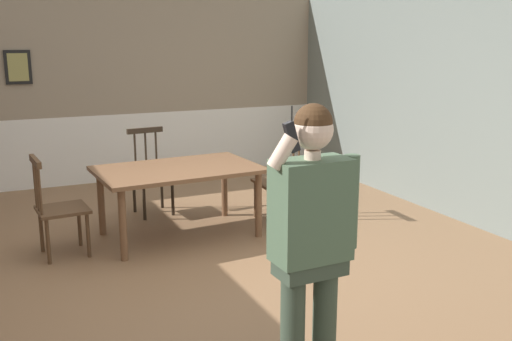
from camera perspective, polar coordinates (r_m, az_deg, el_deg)
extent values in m
plane|color=#846042|center=(5.26, -4.34, -9.47)|extent=(8.04, 8.04, 0.00)
cube|color=gray|center=(8.40, -13.48, 11.14)|extent=(6.10, 0.12, 1.68)
cube|color=white|center=(8.54, -13.03, 2.30)|extent=(6.10, 0.14, 0.95)
cube|color=white|center=(8.44, -13.15, 5.43)|extent=(6.10, 0.05, 0.06)
cube|color=black|center=(8.17, -22.35, 9.37)|extent=(0.32, 0.03, 0.43)
cube|color=#999352|center=(8.15, -22.34, 9.37)|extent=(0.24, 0.01, 0.35)
cube|color=slate|center=(6.61, 21.23, 6.10)|extent=(0.12, 7.31, 2.63)
cube|color=brown|center=(5.92, -7.64, 0.10)|extent=(1.66, 1.11, 0.04)
cylinder|color=brown|center=(5.43, -12.95, -5.24)|extent=(0.07, 0.07, 0.68)
cylinder|color=brown|center=(5.92, 0.25, -3.37)|extent=(0.07, 0.07, 0.68)
cylinder|color=brown|center=(6.20, -14.97, -3.08)|extent=(0.07, 0.07, 0.68)
cylinder|color=brown|center=(6.63, -3.12, -1.60)|extent=(0.07, 0.07, 0.68)
cube|color=#513823|center=(6.46, 2.04, -1.16)|extent=(0.46, 0.46, 0.03)
cube|color=#513823|center=(6.43, 3.74, 3.91)|extent=(0.06, 0.45, 0.06)
cylinder|color=#513823|center=(6.36, 4.24, 1.41)|extent=(0.02, 0.02, 0.58)
cylinder|color=#513823|center=(6.48, 3.70, 1.63)|extent=(0.02, 0.02, 0.58)
cylinder|color=#513823|center=(6.60, 3.18, 1.85)|extent=(0.02, 0.02, 0.58)
cylinder|color=#513823|center=(6.29, 1.22, -3.66)|extent=(0.04, 0.04, 0.42)
cylinder|color=#513823|center=(6.60, -0.05, -2.84)|extent=(0.04, 0.04, 0.42)
cylinder|color=#513823|center=(6.44, 4.15, -3.29)|extent=(0.04, 0.04, 0.42)
cylinder|color=#513823|center=(6.75, 2.77, -2.51)|extent=(0.04, 0.04, 0.42)
cube|color=#2D2319|center=(6.77, -10.13, -0.67)|extent=(0.47, 0.47, 0.03)
cube|color=#2D2319|center=(6.85, -10.87, 3.90)|extent=(0.43, 0.08, 0.06)
cylinder|color=#2D2319|center=(6.93, -9.79, 2.05)|extent=(0.02, 0.02, 0.54)
cylinder|color=#2D2319|center=(6.89, -10.78, 1.95)|extent=(0.02, 0.02, 0.54)
cylinder|color=#2D2319|center=(6.85, -11.79, 1.84)|extent=(0.02, 0.02, 0.54)
cylinder|color=#2D2319|center=(6.73, -8.19, -2.65)|extent=(0.04, 0.04, 0.42)
cylinder|color=#2D2319|center=(6.62, -10.93, -3.03)|extent=(0.04, 0.04, 0.42)
cylinder|color=#2D2319|center=(7.04, -9.24, -2.00)|extent=(0.04, 0.04, 0.42)
cylinder|color=#2D2319|center=(6.93, -11.87, -2.35)|extent=(0.04, 0.04, 0.42)
cube|color=#513823|center=(5.70, -18.47, -3.65)|extent=(0.48, 0.48, 0.03)
cube|color=#513823|center=(5.56, -20.87, 0.85)|extent=(0.07, 0.45, 0.06)
cylinder|color=#513823|center=(5.73, -20.90, -1.03)|extent=(0.02, 0.02, 0.49)
cylinder|color=#513823|center=(5.60, -20.70, -1.33)|extent=(0.02, 0.02, 0.49)
cylinder|color=#513823|center=(5.48, -20.48, -1.63)|extent=(0.02, 0.02, 0.49)
cylinder|color=#513823|center=(5.97, -16.96, -5.11)|extent=(0.04, 0.04, 0.43)
cylinder|color=#513823|center=(5.63, -16.17, -6.13)|extent=(0.04, 0.04, 0.43)
cylinder|color=#513823|center=(5.91, -20.35, -5.54)|extent=(0.04, 0.04, 0.43)
cylinder|color=#513823|center=(5.57, -19.76, -6.59)|extent=(0.04, 0.04, 0.43)
cylinder|color=#3A493A|center=(3.49, 6.75, -14.49)|extent=(0.14, 0.14, 0.80)
cylinder|color=#3A493A|center=(3.39, 3.61, -15.31)|extent=(0.14, 0.14, 0.80)
cube|color=#3A493A|center=(3.28, 5.34, -9.17)|extent=(0.39, 0.23, 0.12)
cube|color=#4C664C|center=(3.18, 5.46, -3.91)|extent=(0.43, 0.25, 0.57)
cylinder|color=#4C664C|center=(3.31, 9.27, -3.06)|extent=(0.09, 0.09, 0.54)
cylinder|color=beige|center=(2.99, 2.61, 1.82)|extent=(0.18, 0.12, 0.20)
cylinder|color=beige|center=(3.10, 5.58, 1.56)|extent=(0.09, 0.09, 0.05)
sphere|color=beige|center=(3.08, 5.63, 4.00)|extent=(0.22, 0.22, 0.22)
sphere|color=#472D19|center=(3.07, 5.65, 4.70)|extent=(0.21, 0.21, 0.21)
cube|color=black|center=(2.98, 3.51, 3.32)|extent=(0.10, 0.04, 0.17)
cylinder|color=black|center=(2.96, 3.54, 5.61)|extent=(0.01, 0.01, 0.08)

